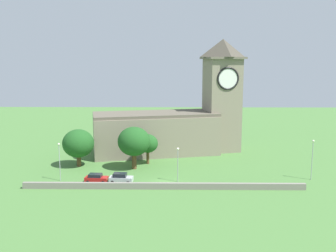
% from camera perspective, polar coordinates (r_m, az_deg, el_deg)
% --- Properties ---
extents(ground_plane, '(200.00, 200.00, 0.00)m').
position_cam_1_polar(ground_plane, '(87.14, -0.34, -5.30)').
color(ground_plane, '#477538').
extents(church, '(37.61, 18.00, 27.64)m').
position_cam_1_polar(church, '(94.63, 1.57, 0.93)').
color(church, gray).
rests_on(church, ground).
extents(quay_barrier, '(50.24, 0.70, 1.14)m').
position_cam_1_polar(quay_barrier, '(69.24, -0.65, -8.85)').
color(quay_barrier, gray).
rests_on(quay_barrier, ground).
extents(car_red, '(4.36, 2.39, 1.65)m').
position_cam_1_polar(car_red, '(74.00, -10.57, -7.57)').
color(car_red, red).
rests_on(car_red, ground).
extents(car_silver, '(4.48, 2.50, 1.91)m').
position_cam_1_polar(car_silver, '(72.82, -6.98, -7.65)').
color(car_silver, silver).
rests_on(car_silver, ground).
extents(streetlamp_west_end, '(0.44, 0.44, 7.32)m').
position_cam_1_polar(streetlamp_west_end, '(75.40, -15.77, -4.28)').
color(streetlamp_west_end, '#9EA0A5').
rests_on(streetlamp_west_end, ground).
extents(streetlamp_west_mid, '(0.44, 0.44, 6.54)m').
position_cam_1_polar(streetlamp_west_mid, '(72.19, 1.46, -4.89)').
color(streetlamp_west_mid, '#9EA0A5').
rests_on(streetlamp_west_mid, ground).
extents(streetlamp_central, '(0.44, 0.44, 7.79)m').
position_cam_1_polar(streetlamp_central, '(78.11, 20.58, -3.85)').
color(streetlamp_central, '#9EA0A5').
rests_on(streetlamp_central, ground).
extents(tree_riverside_east, '(6.72, 6.72, 8.06)m').
position_cam_1_polar(tree_riverside_east, '(84.58, -13.13, -2.54)').
color(tree_riverside_east, brown).
rests_on(tree_riverside_east, ground).
extents(tree_by_tower, '(6.77, 6.77, 8.96)m').
position_cam_1_polar(tree_by_tower, '(80.58, -5.06, -2.30)').
color(tree_by_tower, brown).
rests_on(tree_by_tower, ground).
extents(tree_riverside_west, '(4.52, 4.52, 6.62)m').
position_cam_1_polar(tree_riverside_west, '(84.55, -3.03, -2.62)').
color(tree_riverside_west, brown).
rests_on(tree_riverside_west, ground).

